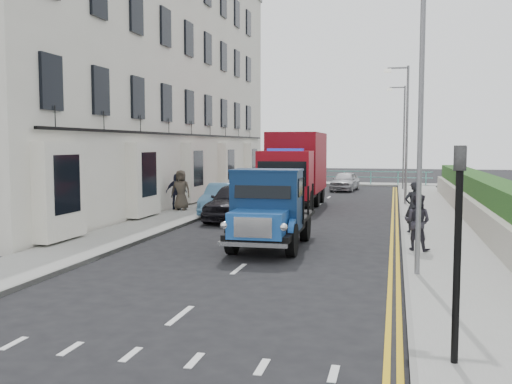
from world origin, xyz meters
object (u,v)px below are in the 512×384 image
(bedford_lorry, at_px, (268,214))
(red_lorry, at_px, (295,168))
(lamp_near, at_px, (415,105))
(lamp_mid, at_px, (404,127))
(lamp_far, at_px, (402,131))
(parked_car_front, at_px, (236,201))
(pedestrian_east_near, at_px, (414,207))

(bedford_lorry, xyz_separation_m, red_lorry, (-1.21, 11.70, 0.89))
(lamp_near, height_order, lamp_mid, same)
(lamp_far, xyz_separation_m, bedford_lorry, (-4.03, -23.33, -2.91))
(lamp_near, xyz_separation_m, bedford_lorry, (-4.03, 2.67, -2.91))
(red_lorry, bearing_deg, lamp_mid, 16.37)
(lamp_mid, bearing_deg, bedford_lorry, -106.81)
(lamp_near, xyz_separation_m, red_lorry, (-5.23, 14.37, -2.03))
(lamp_far, relative_size, red_lorry, 0.98)
(lamp_near, distance_m, lamp_mid, 16.00)
(red_lorry, relative_size, parked_car_front, 1.57)
(lamp_near, height_order, pedestrian_east_near, lamp_near)
(red_lorry, xyz_separation_m, pedestrian_east_near, (5.46, -7.90, -0.98))
(lamp_mid, height_order, parked_car_front, lamp_mid)
(lamp_mid, height_order, pedestrian_east_near, lamp_mid)
(red_lorry, distance_m, parked_car_front, 5.72)
(lamp_near, relative_size, bedford_lorry, 1.39)
(lamp_near, bearing_deg, lamp_mid, 90.00)
(lamp_far, distance_m, red_lorry, 12.91)
(red_lorry, bearing_deg, pedestrian_east_near, -56.26)
(lamp_far, relative_size, bedford_lorry, 1.39)
(red_lorry, xyz_separation_m, parked_car_front, (-1.54, -5.37, -1.20))
(parked_car_front, bearing_deg, pedestrian_east_near, -19.21)
(lamp_far, height_order, bedford_lorry, lamp_far)
(lamp_far, xyz_separation_m, pedestrian_east_near, (0.22, -19.53, -3.01))
(lamp_near, relative_size, lamp_far, 1.00)
(lamp_near, relative_size, red_lorry, 0.98)
(bedford_lorry, distance_m, red_lorry, 11.80)
(lamp_mid, bearing_deg, red_lorry, -162.74)
(lamp_mid, bearing_deg, pedestrian_east_near, -88.66)
(bedford_lorry, bearing_deg, red_lorry, 94.88)
(lamp_far, bearing_deg, parked_car_front, -111.74)
(lamp_far, distance_m, bedford_lorry, 23.85)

